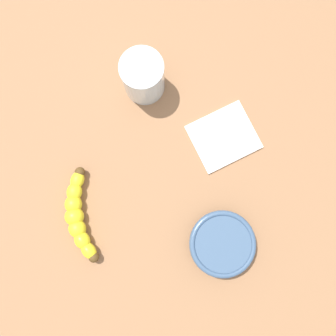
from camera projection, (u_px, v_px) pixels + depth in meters
wooden_tabletop at (122, 168)px, 73.69cm from camera, size 120.00×120.00×3.00cm
banana at (78, 216)px, 69.21cm from camera, size 19.46×7.15×3.87cm
smoothie_glass at (143, 77)px, 69.05cm from camera, size 8.65×8.65×10.35cm
ceramic_bowl at (222, 243)px, 68.08cm from camera, size 13.27×13.27×4.14cm
folded_napkin at (224, 137)px, 72.56cm from camera, size 13.00×14.47×0.60cm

